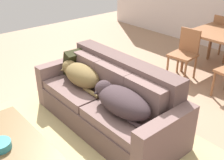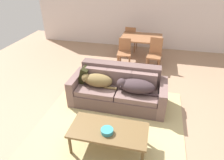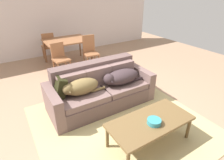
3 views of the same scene
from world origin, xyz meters
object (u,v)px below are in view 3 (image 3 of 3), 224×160
(throw_pillow_by_left_arm, at_px, (59,87))
(bowl_on_coffee_table, at_px, (154,122))
(coffee_table, at_px, (150,123))
(couch, at_px, (100,89))
(dog_on_right_cushion, at_px, (121,77))
(dog_on_left_cushion, at_px, (81,87))
(dining_chair_near_right, at_px, (90,50))
(dining_chair_far_left, at_px, (48,45))
(dining_chair_near_left, at_px, (60,57))
(dining_table, at_px, (67,42))

(throw_pillow_by_left_arm, distance_m, bowl_on_coffee_table, 1.72)
(throw_pillow_by_left_arm, relative_size, coffee_table, 0.29)
(couch, relative_size, bowl_on_coffee_table, 10.44)
(dog_on_right_cushion, bearing_deg, dog_on_left_cushion, 177.43)
(dining_chair_near_right, distance_m, dining_chair_far_left, 1.49)
(couch, xyz_separation_m, bowl_on_coffee_table, (0.10, -1.42, 0.13))
(dining_chair_near_left, distance_m, dining_chair_far_left, 1.21)
(bowl_on_coffee_table, distance_m, dining_chair_far_left, 4.50)
(couch, bearing_deg, dining_table, 85.02)
(throw_pillow_by_left_arm, bearing_deg, dining_chair_near_left, 72.24)
(throw_pillow_by_left_arm, relative_size, dining_chair_far_left, 0.41)
(dining_table, distance_m, dining_chair_near_left, 0.79)
(dog_on_left_cushion, xyz_separation_m, coffee_table, (0.56, -1.22, -0.19))
(dog_on_right_cushion, relative_size, dining_chair_far_left, 1.02)
(dog_on_left_cushion, bearing_deg, bowl_on_coffee_table, -66.21)
(couch, bearing_deg, dining_chair_near_right, 69.97)
(bowl_on_coffee_table, bearing_deg, dining_table, 87.98)
(couch, bearing_deg, bowl_on_coffee_table, -85.27)
(dog_on_left_cushion, height_order, coffee_table, dog_on_left_cushion)
(coffee_table, bearing_deg, dining_table, 88.03)
(dining_table, relative_size, dining_chair_near_left, 1.50)
(coffee_table, bearing_deg, dog_on_right_cushion, 76.67)
(couch, height_order, bowl_on_coffee_table, couch)
(couch, distance_m, dog_on_left_cushion, 0.53)
(dog_on_right_cushion, bearing_deg, dining_table, 93.70)
(couch, height_order, dining_table, couch)
(dining_table, relative_size, dining_chair_near_right, 1.36)
(dog_on_left_cushion, bearing_deg, dining_chair_near_left, 83.19)
(dog_on_left_cushion, height_order, dining_chair_near_left, dining_chair_near_left)
(throw_pillow_by_left_arm, xyz_separation_m, bowl_on_coffee_table, (0.88, -1.47, -0.14))
(dining_chair_near_left, bearing_deg, dog_on_right_cushion, -79.26)
(dining_table, height_order, dining_chair_near_right, dining_chair_near_right)
(coffee_table, height_order, dining_table, dining_table)
(dining_chair_near_left, bearing_deg, bowl_on_coffee_table, -90.10)
(throw_pillow_by_left_arm, distance_m, coffee_table, 1.67)
(dining_chair_near_left, bearing_deg, dining_table, 49.67)
(dining_chair_far_left, bearing_deg, dining_chair_near_right, 131.61)
(coffee_table, height_order, dining_chair_near_right, dining_chair_near_right)
(dog_on_right_cushion, xyz_separation_m, dining_chair_near_left, (-0.59, 2.03, -0.10))
(dog_on_right_cushion, relative_size, dining_chair_near_right, 0.98)
(coffee_table, height_order, dining_chair_near_left, dining_chair_near_left)
(dining_table, bearing_deg, coffee_table, -91.97)
(coffee_table, distance_m, dining_chair_near_left, 3.22)
(throw_pillow_by_left_arm, bearing_deg, bowl_on_coffee_table, -59.01)
(bowl_on_coffee_table, bearing_deg, dog_on_left_cushion, 113.25)
(dining_chair_near_left, xyz_separation_m, dining_chair_far_left, (0.02, 1.21, 0.02))
(dining_chair_near_right, bearing_deg, dog_on_left_cushion, -113.38)
(dining_chair_far_left, bearing_deg, dining_table, 131.32)
(dining_chair_near_right, bearing_deg, dining_table, 133.37)
(dog_on_left_cushion, height_order, dining_chair_near_right, dining_chair_near_right)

